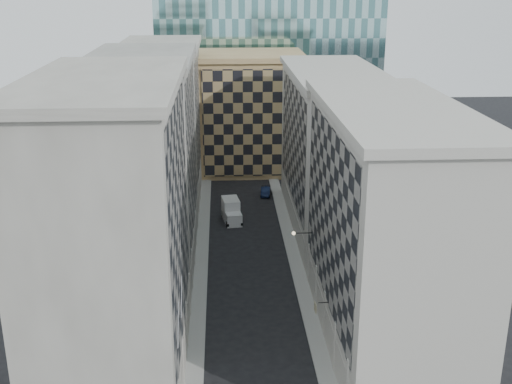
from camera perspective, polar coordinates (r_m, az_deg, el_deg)
name	(u,v)px	position (r m, az deg, el deg)	size (l,w,h in m)	color
sidewalk_west	(201,266)	(71.13, -4.90, -6.56)	(1.50, 100.00, 0.15)	#999994
sidewalk_east	(296,264)	(71.53, 3.58, -6.37)	(1.50, 100.00, 0.15)	#999994
bldg_left_a	(115,234)	(49.63, -12.39, -3.68)	(10.80, 22.80, 23.70)	gray
bldg_left_b	(147,161)	(70.42, -9.68, 2.76)	(10.80, 22.80, 22.70)	gray
bldg_left_c	(164,121)	(91.78, -8.21, 6.24)	(10.80, 22.80, 21.70)	gray
bldg_right_a	(386,227)	(54.93, 11.44, -3.07)	(10.80, 26.80, 20.70)	#BBB6AC
bldg_right_b	(332,150)	(80.18, 6.76, 3.76)	(10.80, 28.80, 19.70)	#BBB6AC
tan_block	(251,112)	(104.43, -0.48, 7.16)	(16.80, 14.80, 18.80)	tan
flagpoles_left	(180,310)	(46.20, -6.80, -10.37)	(0.10, 6.33, 2.33)	gray
bracket_lamp	(295,233)	(63.51, 3.53, -3.68)	(1.98, 0.36, 0.36)	black
box_truck	(232,212)	(83.44, -2.19, -1.75)	(2.72, 5.26, 2.76)	silver
dark_car	(266,191)	(93.05, 0.87, 0.07)	(1.31, 3.74, 1.23)	#0D1733
shop_sign	(316,307)	(55.09, 5.35, -10.16)	(1.21, 0.80, 0.88)	black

